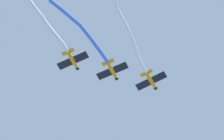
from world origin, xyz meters
The scene contains 6 objects.
airplane_lead centered at (-0.84, -3.38, 84.37)m, with size 5.96×7.28×1.90m.
smoke_trail_lead centered at (11.13, -9.61, 84.91)m, with size 20.28×9.73×1.80m.
airplane_left_wing centered at (1.18, -12.56, 84.62)m, with size 5.82×7.45×1.90m.
smoke_trail_left_wing centered at (11.05, -19.62, 83.61)m, with size 15.00×13.25×2.71m.
airplane_right_wing centered at (3.21, -21.73, 84.87)m, with size 5.82×7.44×1.90m.
smoke_trail_right_wing centered at (15.14, -30.53, 85.96)m, with size 18.76×16.84×3.36m.
Camera 1 is at (44.77, -15.03, 1.61)m, focal length 65.13 mm.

